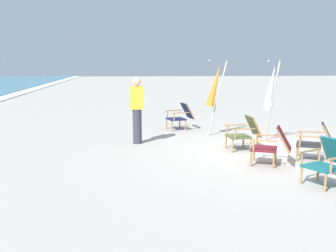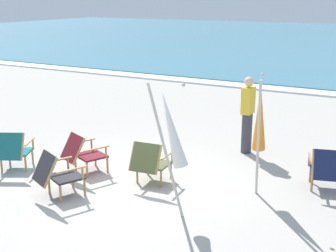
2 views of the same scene
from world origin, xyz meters
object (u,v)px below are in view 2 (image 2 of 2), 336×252
Objects in this scene: beach_chair_front_left at (83,152)px; beach_chair_back_left at (327,168)px; beach_chair_back_right at (150,161)px; umbrella_furled_orange at (260,119)px; umbrella_furled_white at (171,130)px; person_near_chairs at (248,114)px; beach_chair_front_right at (57,173)px; beach_chair_far_center at (13,150)px.

beach_chair_front_left is 1.05× the size of beach_chair_back_left.
beach_chair_back_right is 2.08m from umbrella_furled_orange.
umbrella_furled_white is 1.27× the size of person_near_chairs.
person_near_chairs is at bearing 70.21° from beach_chair_back_right.
umbrella_furled_orange is (2.89, 1.58, 0.93)m from beach_chair_front_right.
umbrella_furled_white is 1.55m from umbrella_furled_orange.
umbrella_furled_white is at bearing 9.91° from beach_chair_front_right.
beach_chair_front_left is 1.16× the size of beach_chair_back_right.
beach_chair_front_left is at bearing 22.41° from beach_chair_far_center.
beach_chair_front_right is 0.44× the size of umbrella_furled_orange.
umbrella_furled_white is 1.00× the size of umbrella_furled_orange.
umbrella_furled_white is at bearing -89.88° from person_near_chairs.
person_near_chairs is at bearing 113.80° from umbrella_furled_orange.
beach_chair_back_right is at bearing 135.56° from umbrella_furled_white.
beach_chair_front_left is at bearing 106.01° from beach_chair_front_right.
umbrella_furled_orange is at bearing 9.52° from beach_chair_front_left.
beach_chair_back_right is (2.62, 0.69, 0.00)m from beach_chair_far_center.
umbrella_furled_white reaches higher than beach_chair_front_left.
beach_chair_far_center is 4.75m from person_near_chairs.
beach_chair_back_left is at bearing 22.61° from beach_chair_back_right.
person_near_chairs reaches higher than beach_chair_far_center.
beach_chair_front_left is at bearing -130.35° from person_near_chairs.
beach_chair_front_left is at bearing -172.66° from beach_chair_back_right.
umbrella_furled_white is at bearing -3.06° from beach_chair_far_center.
person_near_chairs is (1.95, 3.70, 0.41)m from beach_chair_front_right.
beach_chair_front_right is at bearing -73.99° from beach_chair_front_left.
umbrella_furled_orange reaches higher than beach_chair_front_left.
beach_chair_back_right is 0.87× the size of beach_chair_front_right.
beach_chair_front_right is at bearing -130.95° from beach_chair_back_right.
beach_chair_back_left is 2.35m from person_near_chairs.
beach_chair_front_right reaches higher than beach_chair_front_left.
beach_chair_back_right is at bearing -109.79° from person_near_chairs.
beach_chair_far_center is 1.17× the size of beach_chair_back_right.
umbrella_furled_white reaches higher than beach_chair_back_left.
person_near_chairs reaches higher than beach_chair_front_right.
umbrella_furled_orange is (3.19, 0.53, 0.93)m from beach_chair_front_left.
beach_chair_front_right is at bearing -117.82° from person_near_chairs.
beach_chair_back_left is at bearing 17.86° from beach_chair_front_left.
beach_chair_far_center is 1.01× the size of beach_chair_front_right.
beach_chair_front_right is (0.30, -1.05, 0.00)m from beach_chair_front_left.
beach_chair_front_right reaches higher than beach_chair_back_left.
beach_chair_far_center is at bearing -137.90° from person_near_chairs.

